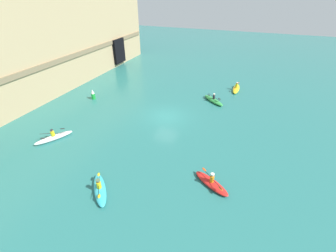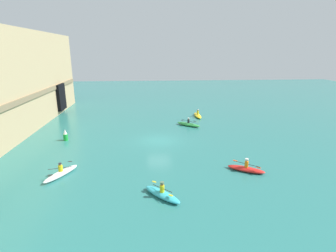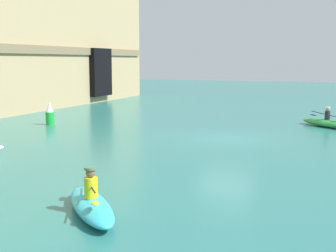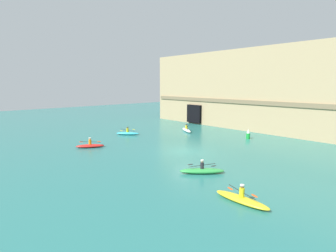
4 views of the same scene
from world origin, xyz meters
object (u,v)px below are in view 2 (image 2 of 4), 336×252
at_px(kayak_red, 246,169).
at_px(kayak_white, 61,173).
at_px(kayak_yellow, 198,115).
at_px(kayak_green, 188,124).
at_px(kayak_cyan, 162,194).
at_px(marker_buoy, 65,135).

bearing_deg(kayak_red, kayak_white, -150.49).
relative_size(kayak_yellow, kayak_green, 1.11).
distance_m(kayak_yellow, kayak_cyan, 22.93).
xyz_separation_m(kayak_yellow, kayak_white, (-18.26, 14.35, 0.04)).
xyz_separation_m(kayak_white, marker_buoy, (8.74, 2.16, 0.32)).
xyz_separation_m(kayak_green, kayak_red, (-13.71, -2.62, -0.01)).
distance_m(kayak_white, kayak_red, 14.82).
xyz_separation_m(kayak_yellow, marker_buoy, (-9.52, 16.51, 0.37)).
distance_m(kayak_red, kayak_cyan, 7.85).
bearing_deg(kayak_red, marker_buoy, -177.36).
bearing_deg(kayak_white, kayak_red, 117.63).
bearing_deg(kayak_white, kayak_cyan, 93.29).
xyz_separation_m(kayak_white, kayak_red, (-0.31, -14.82, -0.04)).
bearing_deg(kayak_cyan, marker_buoy, 176.69).
relative_size(kayak_white, marker_buoy, 2.64).
xyz_separation_m(kayak_yellow, kayak_red, (-18.57, -0.47, 0.01)).
distance_m(kayak_cyan, marker_buoy, 15.90).
bearing_deg(kayak_yellow, marker_buoy, 119.16).
height_order(kayak_white, marker_buoy, marker_buoy).
xyz_separation_m(kayak_cyan, marker_buoy, (12.44, 9.90, 0.35)).
bearing_deg(kayak_yellow, kayak_cyan, 162.44).
height_order(kayak_green, kayak_white, kayak_white).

